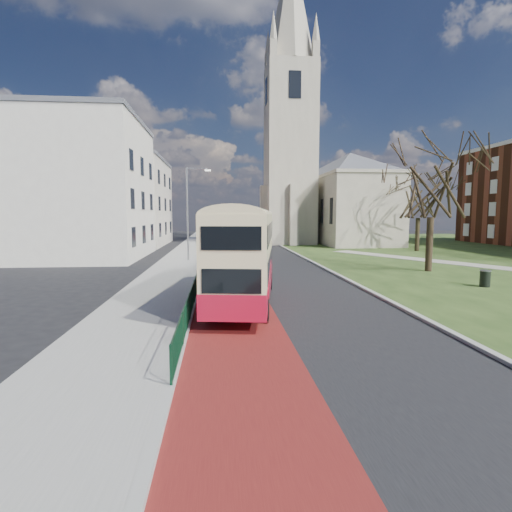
{
  "coord_description": "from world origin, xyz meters",
  "views": [
    {
      "loc": [
        -1.8,
        -17.14,
        4.12
      ],
      "look_at": [
        0.07,
        2.94,
        2.0
      ],
      "focal_mm": 28.0,
      "sensor_mm": 36.0,
      "label": 1
    }
  ],
  "objects": [
    {
      "name": "ground",
      "position": [
        0.0,
        0.0,
        0.0
      ],
      "size": [
        160.0,
        160.0,
        0.0
      ],
      "primitive_type": "plane",
      "color": "black",
      "rests_on": "ground"
    },
    {
      "name": "road_carriageway",
      "position": [
        1.5,
        20.0,
        0.01
      ],
      "size": [
        9.0,
        120.0,
        0.01
      ],
      "primitive_type": "cube",
      "color": "black",
      "rests_on": "ground"
    },
    {
      "name": "litter_bin",
      "position": [
        13.12,
        3.78,
        0.52
      ],
      "size": [
        0.68,
        0.68,
        0.94
      ],
      "rotation": [
        0.0,
        0.0,
        -0.16
      ],
      "color": "black",
      "rests_on": "grass_green"
    },
    {
      "name": "kerb_east",
      "position": [
        6.1,
        22.0,
        0.07
      ],
      "size": [
        0.25,
        80.0,
        0.13
      ],
      "primitive_type": "cube",
      "color": "#999993",
      "rests_on": "ground"
    },
    {
      "name": "kerb_west",
      "position": [
        -3.0,
        20.0,
        0.07
      ],
      "size": [
        0.25,
        120.0,
        0.13
      ],
      "primitive_type": "cube",
      "color": "#999993",
      "rests_on": "ground"
    },
    {
      "name": "winter_tree_near",
      "position": [
        13.21,
        10.06,
        6.92
      ],
      "size": [
        7.52,
        7.52,
        9.93
      ],
      "rotation": [
        0.0,
        0.0,
        0.12
      ],
      "color": "#2F2417",
      "rests_on": "grass_green"
    },
    {
      "name": "grass_green",
      "position": [
        26.0,
        22.0,
        0.02
      ],
      "size": [
        40.0,
        80.0,
        0.04
      ],
      "primitive_type": "cube",
      "color": "#284217",
      "rests_on": "ground"
    },
    {
      "name": "street_block_near",
      "position": [
        -14.0,
        22.0,
        6.51
      ],
      "size": [
        10.3,
        14.3,
        13.0
      ],
      "color": "beige",
      "rests_on": "ground"
    },
    {
      "name": "street_block_far",
      "position": [
        -14.0,
        38.0,
        5.76
      ],
      "size": [
        10.3,
        16.3,
        11.5
      ],
      "color": "beige",
      "rests_on": "ground"
    },
    {
      "name": "streetlamp",
      "position": [
        -4.35,
        18.0,
        4.59
      ],
      "size": [
        2.13,
        0.18,
        8.0
      ],
      "color": "gray",
      "rests_on": "pavement_west"
    },
    {
      "name": "gothic_church",
      "position": [
        12.56,
        38.0,
        13.13
      ],
      "size": [
        16.38,
        18.0,
        40.0
      ],
      "color": "#9D947F",
      "rests_on": "ground"
    },
    {
      "name": "pavement_west",
      "position": [
        -5.0,
        20.0,
        0.06
      ],
      "size": [
        4.0,
        120.0,
        0.12
      ],
      "primitive_type": "cube",
      "color": "gray",
      "rests_on": "ground"
    },
    {
      "name": "bus",
      "position": [
        -0.63,
        1.14,
        2.45
      ],
      "size": [
        3.89,
        10.49,
        4.28
      ],
      "rotation": [
        0.0,
        0.0,
        -0.15
      ],
      "color": "#AB0F28",
      "rests_on": "ground"
    },
    {
      "name": "bus_lane",
      "position": [
        -1.2,
        20.0,
        0.01
      ],
      "size": [
        3.4,
        120.0,
        0.01
      ],
      "primitive_type": "cube",
      "color": "#591414",
      "rests_on": "ground"
    },
    {
      "name": "pedestrian_railing",
      "position": [
        -2.95,
        4.0,
        0.55
      ],
      "size": [
        0.07,
        24.0,
        1.12
      ],
      "color": "#0D3B22",
      "rests_on": "ground"
    },
    {
      "name": "winter_tree_far",
      "position": [
        20.11,
        25.19,
        6.58
      ],
      "size": [
        6.91,
        6.91,
        9.44
      ],
      "rotation": [
        0.0,
        0.0,
        0.08
      ],
      "color": "#302718",
      "rests_on": "grass_green"
    }
  ]
}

